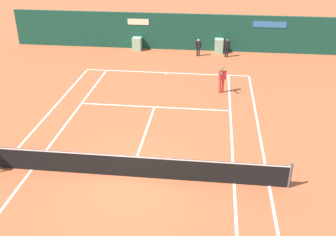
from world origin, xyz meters
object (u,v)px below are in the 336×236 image
(ball_kid_left_post, at_px, (198,46))
(ball_kid_centre_post, at_px, (227,47))
(player_on_baseline, at_px, (222,77))
(tennis_ball_near_service_line, at_px, (163,85))

(ball_kid_left_post, xyz_separation_m, ball_kid_centre_post, (2.05, -0.00, 0.04))
(player_on_baseline, relative_size, ball_kid_centre_post, 1.37)
(player_on_baseline, distance_m, tennis_ball_near_service_line, 3.63)
(ball_kid_centre_post, bearing_deg, tennis_ball_near_service_line, 47.26)
(player_on_baseline, distance_m, ball_kid_left_post, 6.91)
(ball_kid_left_post, bearing_deg, player_on_baseline, 102.03)
(player_on_baseline, xyz_separation_m, ball_kid_left_post, (-1.66, 6.70, -0.23))
(ball_kid_left_post, distance_m, ball_kid_centre_post, 2.05)
(ball_kid_left_post, bearing_deg, ball_kid_centre_post, 178.10)
(tennis_ball_near_service_line, bearing_deg, ball_kid_left_post, 73.54)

